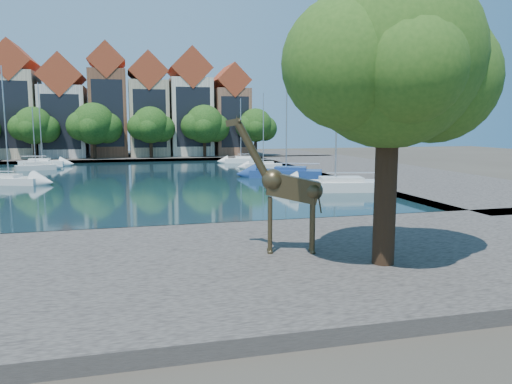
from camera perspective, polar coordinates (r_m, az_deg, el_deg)
ground at (r=25.76m, az=-10.87°, el=-4.86°), size 160.00×160.00×0.00m
water_basin at (r=49.43m, az=-12.69°, el=1.23°), size 38.00×50.00×0.08m
near_quay at (r=18.94m, az=-9.48°, el=-8.72°), size 50.00×14.00×0.50m
far_quay at (r=81.28m, az=-13.46°, el=3.91°), size 60.00×16.00×0.50m
right_quay at (r=56.05m, az=13.79°, el=2.18°), size 14.00×52.00×0.50m
plane_tree at (r=18.60m, az=15.39°, el=13.92°), size 8.32×6.40×10.62m
townhouse_west_mid at (r=82.59m, az=-25.66°, el=8.96°), size 5.94×9.18×16.79m
townhouse_west_inner at (r=81.60m, az=-21.10°, el=8.60°), size 6.43×9.18×15.15m
townhouse_center at (r=81.16m, az=-16.51°, el=9.53°), size 5.44×9.18×16.93m
townhouse_east_inner at (r=81.18m, az=-12.20°, el=9.23°), size 5.94×9.18×15.79m
townhouse_east_mid at (r=81.73m, az=-7.59°, el=9.59°), size 6.43×9.18×16.65m
townhouse_east_end at (r=82.75m, az=-3.05°, el=8.93°), size 5.44×9.18×14.43m
far_tree_west at (r=76.60m, az=-24.02°, el=6.83°), size 6.76×5.20×7.36m
far_tree_mid_west at (r=75.71m, az=-17.99°, el=7.28°), size 7.80×6.00×8.00m
far_tree_mid_east at (r=75.67m, az=-11.89°, el=7.37°), size 7.02×5.40×7.52m
far_tree_east at (r=76.47m, az=-5.84°, el=7.58°), size 7.54×5.80×7.84m
far_tree_far_east at (r=78.09m, az=0.02°, el=7.51°), size 6.76×5.20×7.36m
giraffe_statue at (r=19.66m, az=3.38°, el=0.54°), size 3.70×1.27×5.33m
sailboat_left_c at (r=50.66m, az=-26.41°, el=1.36°), size 6.33×4.17×10.57m
sailboat_left_d at (r=64.44m, az=-23.88°, el=2.72°), size 4.63×2.85×7.36m
sailboat_left_e at (r=70.08m, az=-23.22°, el=3.20°), size 5.64×2.53×10.61m
sailboat_right_a at (r=41.45m, az=9.03°, el=0.98°), size 8.15×4.20×12.43m
sailboat_right_b at (r=51.02m, az=3.46°, el=2.35°), size 7.65×5.16×12.68m
sailboat_right_c at (r=60.80m, az=0.84°, el=3.16°), size 4.63×2.26×9.09m
sailboat_right_d at (r=69.80m, az=-1.74°, el=3.79°), size 4.78×2.05×8.85m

